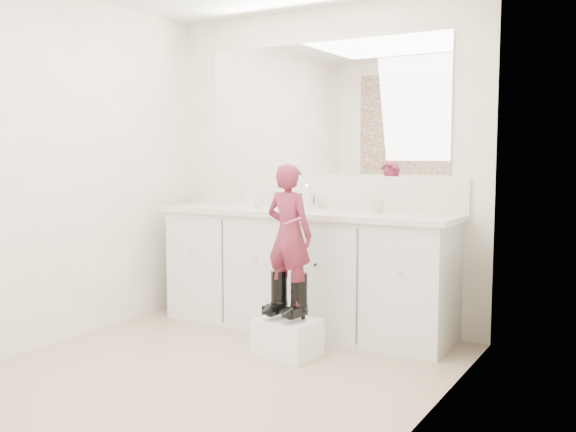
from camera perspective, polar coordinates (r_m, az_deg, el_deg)
The scene contains 16 objects.
floor at distance 3.90m, azimuth -7.55°, elevation -14.02°, with size 3.00×3.00×0.00m, color #988163.
wall_back at distance 4.94m, azimuth 3.06°, elevation 4.36°, with size 2.60×2.60×0.00m, color beige.
wall_left at distance 4.59m, azimuth -20.67°, elevation 3.92°, with size 3.00×3.00×0.00m, color beige.
wall_right at distance 3.05m, azimuth 11.84°, elevation 3.49°, with size 3.00×3.00×0.00m, color beige.
vanity_cabinet at distance 4.78m, azimuth 1.49°, elevation -5.03°, with size 2.20×0.55×0.85m, color silver.
countertop at distance 4.70m, azimuth 1.42°, elevation 0.28°, with size 2.28×0.58×0.04m, color beige.
backsplash at distance 4.94m, azimuth 2.97°, elevation 2.21°, with size 2.28×0.03×0.25m, color beige.
mirror at distance 4.94m, azimuth 3.03°, elevation 9.47°, with size 2.00×0.02×1.00m, color white.
faucet at distance 4.84m, azimuth 2.37°, elevation 1.26°, with size 0.08×0.08×0.10m, color silver.
cup at distance 4.54m, azimuth 7.97°, elevation 0.90°, with size 0.10×0.10×0.10m, color beige.
soap_bottle at distance 4.87m, azimuth -3.19°, elevation 1.66°, with size 0.07×0.08×0.17m, color silver.
step_stool at distance 4.22m, azimuth -0.05°, elevation -10.74°, with size 0.37×0.31×0.24m, color white.
boot_left at distance 4.21m, azimuth -0.80°, elevation -6.96°, with size 0.11×0.21×0.31m, color black, non-canonical shape.
boot_right at distance 4.13m, azimuth 1.00°, elevation -7.19°, with size 0.11×0.21×0.31m, color black, non-canonical shape.
toddler at distance 4.10m, azimuth 0.09°, elevation -1.64°, with size 0.33×0.22×0.90m, color #B03657.
toothbrush at distance 3.99m, azimuth 0.38°, elevation -0.44°, with size 0.01×0.01×0.14m, color #D0518B.
Camera 1 is at (2.27, -2.89, 1.31)m, focal length 40.00 mm.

